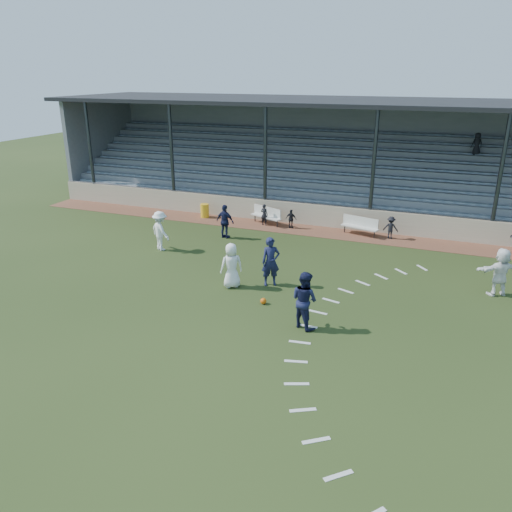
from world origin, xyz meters
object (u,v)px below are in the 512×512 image
at_px(bench_right, 360,224).
at_px(player_white_lead, 231,266).
at_px(trash_bin, 205,211).
at_px(football, 263,301).
at_px(bench_left, 267,214).
at_px(player_navy_lead, 271,262).

distance_m(bench_right, player_white_lead, 9.34).
distance_m(bench_right, trash_bin, 9.13).
height_order(trash_bin, football, trash_bin).
height_order(bench_left, bench_right, same).
bearing_deg(bench_right, player_navy_lead, -89.72).
bearing_deg(bench_left, player_white_lead, -56.25).
bearing_deg(bench_left, football, -47.87).
xyz_separation_m(bench_left, player_white_lead, (1.71, -8.74, 0.33)).
relative_size(bench_left, bench_right, 0.98).
bearing_deg(player_navy_lead, player_white_lead, 177.88).
bearing_deg(football, trash_bin, 127.03).
bearing_deg(football, player_navy_lead, 101.28).
relative_size(bench_right, trash_bin, 2.56).
xyz_separation_m(bench_right, trash_bin, (-9.13, 0.03, -0.17)).
bearing_deg(trash_bin, football, -52.97).
height_order(football, player_navy_lead, player_navy_lead).
distance_m(bench_left, football, 10.37).
height_order(bench_left, player_navy_lead, player_navy_lead).
distance_m(bench_left, trash_bin, 3.86).
bearing_deg(football, bench_right, 79.28).
height_order(football, player_white_lead, player_white_lead).
height_order(bench_right, trash_bin, bench_right).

